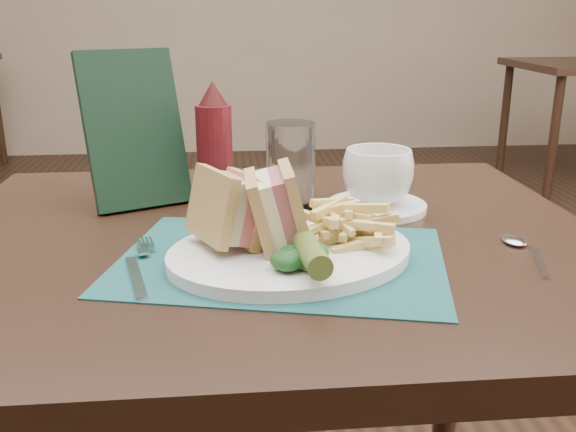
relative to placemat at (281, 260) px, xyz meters
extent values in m
plane|color=tan|center=(0.00, 4.10, -0.75)|extent=(6.00, 0.00, 6.00)
cube|color=#164848|center=(0.00, 0.00, 0.00)|extent=(0.44, 0.36, 0.00)
cylinder|color=#4A5E24|center=(0.02, -0.07, 0.04)|extent=(0.04, 0.12, 0.03)
cylinder|color=white|center=(0.16, 0.19, 0.00)|extent=(0.17, 0.17, 0.01)
imported|color=white|center=(0.16, 0.19, 0.05)|extent=(0.15, 0.15, 0.08)
cylinder|color=silver|center=(0.03, 0.22, 0.06)|extent=(0.10, 0.10, 0.13)
cube|color=black|center=(-0.20, 0.26, 0.12)|extent=(0.17, 0.14, 0.23)
camera|label=1|loc=(-0.06, -0.72, 0.29)|focal=40.00mm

